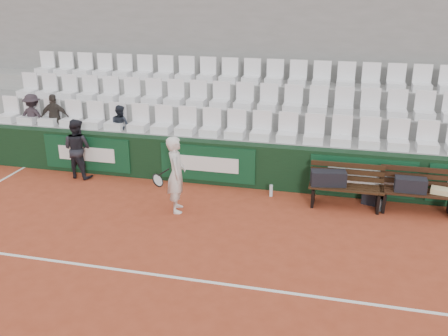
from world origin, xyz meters
TOP-DOWN VIEW (x-y plane):
  - ground at (0.00, 0.00)m, footprint 80.00×80.00m
  - court_baseline at (0.00, 0.00)m, footprint 18.00×0.06m
  - back_barrier at (0.07, 3.99)m, footprint 18.00×0.34m
  - grandstand_tier_front at (0.00, 4.62)m, footprint 18.00×0.95m
  - grandstand_tier_mid at (0.00, 5.58)m, footprint 18.00×0.95m
  - grandstand_tier_back at (0.00, 6.53)m, footprint 18.00×0.95m
  - grandstand_rear_wall at (0.00, 7.15)m, footprint 18.00×0.30m
  - seat_row_front at (0.00, 4.45)m, footprint 11.90×0.44m
  - seat_row_mid at (0.00, 5.40)m, footprint 11.90×0.44m
  - seat_row_back at (0.00, 6.35)m, footprint 11.90×0.44m
  - bench_left at (2.88, 3.36)m, footprint 1.50×0.56m
  - bench_right at (4.29, 3.44)m, footprint 1.50×0.56m
  - sports_bag_left at (2.51, 3.36)m, footprint 0.75×0.42m
  - sports_bag_right at (4.12, 3.41)m, footprint 0.61×0.29m
  - towel at (4.70, 3.45)m, footprint 0.41×0.33m
  - sports_bag_ground at (3.47, 3.64)m, footprint 0.52×0.40m
  - water_bottle_near at (1.31, 3.53)m, footprint 0.07×0.07m
  - water_bottle_far at (3.58, 3.31)m, footprint 0.07×0.07m
  - tennis_player at (-0.45, 2.38)m, footprint 0.76×0.66m
  - ball_kid at (-3.31, 3.61)m, footprint 0.77×0.64m
  - spectator_a at (-5.00, 4.50)m, footprint 0.78×0.46m
  - spectator_b at (-4.38, 4.50)m, footprint 0.77×0.48m
  - spectator_c at (-2.59, 4.50)m, footprint 0.61×0.55m

SIDE VIEW (x-z plane):
  - ground at x=0.00m, z-range 0.00..0.00m
  - court_baseline at x=0.00m, z-range 0.00..0.01m
  - water_bottle_far at x=3.58m, z-range 0.00..0.24m
  - water_bottle_near at x=1.31m, z-range 0.00..0.26m
  - sports_bag_ground at x=3.47m, z-range 0.00..0.28m
  - bench_left at x=2.88m, z-range 0.00..0.45m
  - bench_right at x=4.29m, z-range 0.00..0.45m
  - grandstand_tier_front at x=0.00m, z-range 0.00..1.00m
  - towel at x=4.70m, z-range 0.45..0.55m
  - back_barrier at x=0.07m, z-range 0.00..1.00m
  - sports_bag_right at x=4.12m, z-range 0.45..0.73m
  - sports_bag_left at x=2.51m, z-range 0.45..0.75m
  - ball_kid at x=-3.31m, z-range 0.00..1.43m
  - grandstand_tier_mid at x=0.00m, z-range 0.00..1.45m
  - tennis_player at x=-0.45m, z-range 0.00..1.57m
  - grandstand_tier_back at x=0.00m, z-range 0.00..1.90m
  - seat_row_front at x=0.00m, z-range 1.00..1.63m
  - spectator_c at x=-2.59m, z-range 1.00..2.04m
  - spectator_a at x=-5.00m, z-range 1.00..2.19m
  - spectator_b at x=-4.38m, z-range 1.00..2.22m
  - seat_row_mid at x=0.00m, z-range 1.45..2.08m
  - grandstand_rear_wall at x=0.00m, z-range 0.00..4.40m
  - seat_row_back at x=0.00m, z-range 1.90..2.53m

